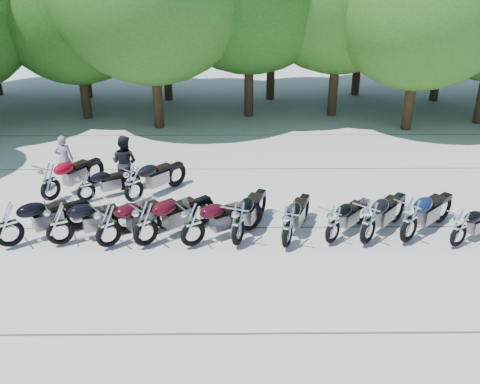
{
  "coord_description": "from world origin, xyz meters",
  "views": [
    {
      "loc": [
        -0.12,
        -11.11,
        6.75
      ],
      "look_at": [
        0.0,
        1.5,
        1.1
      ],
      "focal_mm": 38.0,
      "sensor_mm": 36.0,
      "label": 1
    }
  ],
  "objects_px": {
    "motorcycle_12": "(85,185)",
    "motorcycle_10": "(460,228)",
    "motorcycle_9": "(410,219)",
    "motorcycle_13": "(133,183)",
    "motorcycle_5": "(238,222)",
    "motorcycle_8": "(369,221)",
    "motorcycle_3": "(145,223)",
    "rider_1": "(125,162)",
    "motorcycle_6": "(288,226)",
    "motorcycle_4": "(193,224)",
    "motorcycle_7": "(333,224)",
    "motorcycle_11": "(49,181)",
    "motorcycle_1": "(59,223)",
    "motorcycle_2": "(108,225)",
    "rider_0": "(65,159)",
    "motorcycle_0": "(8,224)"
  },
  "relations": [
    {
      "from": "motorcycle_6",
      "to": "motorcycle_12",
      "type": "relative_size",
      "value": 1.15
    },
    {
      "from": "motorcycle_5",
      "to": "motorcycle_8",
      "type": "distance_m",
      "value": 3.38
    },
    {
      "from": "rider_0",
      "to": "motorcycle_10",
      "type": "bearing_deg",
      "value": 158.19
    },
    {
      "from": "motorcycle_10",
      "to": "motorcycle_1",
      "type": "bearing_deg",
      "value": 57.3
    },
    {
      "from": "motorcycle_0",
      "to": "motorcycle_4",
      "type": "height_order",
      "value": "motorcycle_0"
    },
    {
      "from": "motorcycle_9",
      "to": "motorcycle_13",
      "type": "relative_size",
      "value": 1.05
    },
    {
      "from": "rider_1",
      "to": "motorcycle_6",
      "type": "bearing_deg",
      "value": 160.43
    },
    {
      "from": "motorcycle_0",
      "to": "motorcycle_2",
      "type": "height_order",
      "value": "motorcycle_0"
    },
    {
      "from": "motorcycle_8",
      "to": "rider_0",
      "type": "height_order",
      "value": "rider_0"
    },
    {
      "from": "motorcycle_9",
      "to": "motorcycle_3",
      "type": "bearing_deg",
      "value": 48.28
    },
    {
      "from": "rider_1",
      "to": "motorcycle_12",
      "type": "bearing_deg",
      "value": 66.44
    },
    {
      "from": "motorcycle_12",
      "to": "motorcycle_1",
      "type": "bearing_deg",
      "value": 147.9
    },
    {
      "from": "motorcycle_5",
      "to": "motorcycle_11",
      "type": "relative_size",
      "value": 0.99
    },
    {
      "from": "rider_0",
      "to": "motorcycle_9",
      "type": "bearing_deg",
      "value": 156.93
    },
    {
      "from": "motorcycle_6",
      "to": "motorcycle_13",
      "type": "distance_m",
      "value": 5.25
    },
    {
      "from": "motorcycle_6",
      "to": "rider_1",
      "type": "bearing_deg",
      "value": -17.53
    },
    {
      "from": "motorcycle_12",
      "to": "motorcycle_10",
      "type": "bearing_deg",
      "value": -138.81
    },
    {
      "from": "motorcycle_0",
      "to": "motorcycle_4",
      "type": "xyz_separation_m",
      "value": [
        4.71,
        -0.01,
        -0.02
      ]
    },
    {
      "from": "motorcycle_2",
      "to": "motorcycle_5",
      "type": "distance_m",
      "value": 3.33
    },
    {
      "from": "rider_1",
      "to": "rider_0",
      "type": "bearing_deg",
      "value": 4.95
    },
    {
      "from": "motorcycle_4",
      "to": "motorcycle_11",
      "type": "relative_size",
      "value": 0.98
    },
    {
      "from": "motorcycle_9",
      "to": "rider_1",
      "type": "relative_size",
      "value": 1.42
    },
    {
      "from": "motorcycle_3",
      "to": "rider_1",
      "type": "relative_size",
      "value": 1.42
    },
    {
      "from": "motorcycle_1",
      "to": "rider_1",
      "type": "xyz_separation_m",
      "value": [
        0.96,
        3.8,
        0.22
      ]
    },
    {
      "from": "motorcycle_5",
      "to": "motorcycle_12",
      "type": "distance_m",
      "value": 5.42
    },
    {
      "from": "motorcycle_4",
      "to": "motorcycle_0",
      "type": "bearing_deg",
      "value": 57.1
    },
    {
      "from": "motorcycle_9",
      "to": "rider_1",
      "type": "height_order",
      "value": "rider_1"
    },
    {
      "from": "motorcycle_5",
      "to": "motorcycle_7",
      "type": "relative_size",
      "value": 1.14
    },
    {
      "from": "rider_1",
      "to": "motorcycle_8",
      "type": "bearing_deg",
      "value": 170.83
    },
    {
      "from": "motorcycle_5",
      "to": "motorcycle_9",
      "type": "distance_m",
      "value": 4.47
    },
    {
      "from": "motorcycle_4",
      "to": "motorcycle_7",
      "type": "relative_size",
      "value": 1.13
    },
    {
      "from": "motorcycle_9",
      "to": "motorcycle_2",
      "type": "bearing_deg",
      "value": 48.53
    },
    {
      "from": "motorcycle_3",
      "to": "motorcycle_6",
      "type": "distance_m",
      "value": 3.65
    },
    {
      "from": "motorcycle_13",
      "to": "rider_1",
      "type": "xyz_separation_m",
      "value": [
        -0.48,
        1.18,
        0.21
      ]
    },
    {
      "from": "motorcycle_10",
      "to": "motorcycle_8",
      "type": "bearing_deg",
      "value": 54.44
    },
    {
      "from": "motorcycle_3",
      "to": "motorcycle_9",
      "type": "height_order",
      "value": "same"
    },
    {
      "from": "motorcycle_1",
      "to": "motorcycle_10",
      "type": "relative_size",
      "value": 1.18
    },
    {
      "from": "motorcycle_9",
      "to": "rider_0",
      "type": "distance_m",
      "value": 11.1
    },
    {
      "from": "motorcycle_7",
      "to": "motorcycle_12",
      "type": "xyz_separation_m",
      "value": [
        -7.15,
        2.67,
        -0.04
      ]
    },
    {
      "from": "motorcycle_9",
      "to": "motorcycle_6",
      "type": "bearing_deg",
      "value": 51.18
    },
    {
      "from": "motorcycle_6",
      "to": "rider_0",
      "type": "height_order",
      "value": "rider_0"
    },
    {
      "from": "motorcycle_4",
      "to": "motorcycle_12",
      "type": "relative_size",
      "value": 1.22
    },
    {
      "from": "motorcycle_5",
      "to": "motorcycle_10",
      "type": "distance_m",
      "value": 5.7
    },
    {
      "from": "motorcycle_11",
      "to": "motorcycle_12",
      "type": "relative_size",
      "value": 1.24
    },
    {
      "from": "motorcycle_9",
      "to": "motorcycle_13",
      "type": "height_order",
      "value": "motorcycle_9"
    },
    {
      "from": "motorcycle_1",
      "to": "motorcycle_6",
      "type": "bearing_deg",
      "value": -116.28
    },
    {
      "from": "motorcycle_0",
      "to": "motorcycle_6",
      "type": "height_order",
      "value": "motorcycle_0"
    },
    {
      "from": "motorcycle_8",
      "to": "motorcycle_9",
      "type": "distance_m",
      "value": 1.09
    },
    {
      "from": "motorcycle_0",
      "to": "motorcycle_13",
      "type": "bearing_deg",
      "value": -81.56
    },
    {
      "from": "motorcycle_5",
      "to": "motorcycle_6",
      "type": "xyz_separation_m",
      "value": [
        1.27,
        -0.14,
        -0.04
      ]
    }
  ]
}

